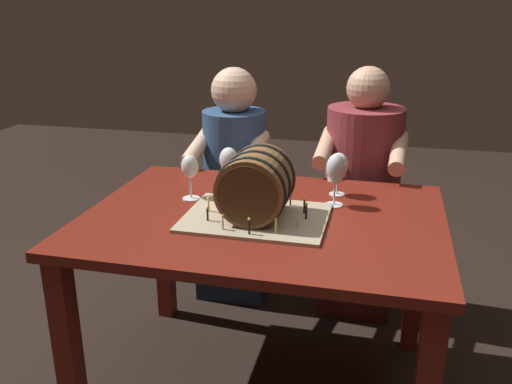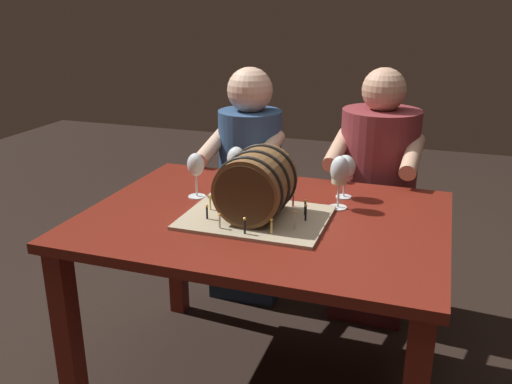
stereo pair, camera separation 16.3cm
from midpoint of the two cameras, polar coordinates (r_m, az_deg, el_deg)
The scene contains 8 objects.
dining_table at distance 2.00m, azimuth -1.60°, elevation -5.30°, with size 1.26×0.94×0.73m.
barrel_cake at distance 1.88m, azimuth -2.48°, elevation 0.30°, with size 0.49×0.37×0.25m.
wine_glass_empty at distance 2.09m, azimuth -9.08°, elevation 2.44°, with size 0.07×0.07×0.18m.
wine_glass_amber at distance 2.19m, azimuth -4.98°, elevation 3.15°, with size 0.07×0.07×0.17m.
wine_glass_rose at distance 2.13m, azimuth 6.37°, elevation 2.59°, with size 0.08×0.08×0.17m.
wine_glass_white at distance 2.01m, azimuth 5.95°, elevation 2.18°, with size 0.07×0.07×0.20m.
person_seated_left at distance 2.76m, azimuth -3.87°, elevation -0.47°, with size 0.35×0.45×1.16m.
person_seated_right at distance 2.64m, azimuth 9.07°, elevation -0.93°, with size 0.40×0.48×1.18m.
Camera 1 is at (0.40, -1.77, 1.46)m, focal length 38.58 mm.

